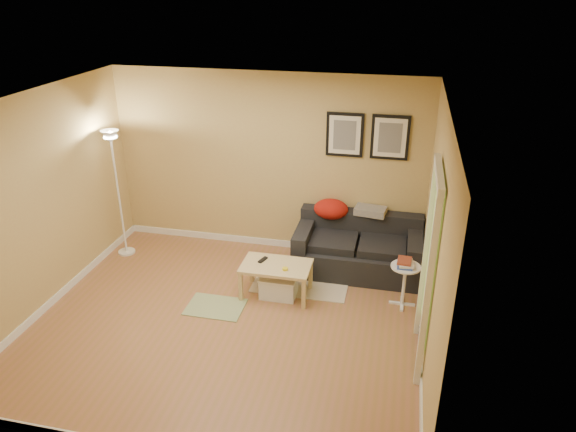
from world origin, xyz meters
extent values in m
plane|color=#9E6344|center=(0.00, 0.00, 0.00)|extent=(4.50, 4.50, 0.00)
plane|color=white|center=(0.00, 0.00, 2.60)|extent=(4.50, 4.50, 0.00)
plane|color=tan|center=(0.00, 2.00, 1.30)|extent=(4.50, 0.00, 4.50)
plane|color=tan|center=(0.00, -2.00, 1.30)|extent=(4.50, 0.00, 4.50)
plane|color=tan|center=(-2.25, 0.00, 1.30)|extent=(0.00, 4.00, 4.00)
plane|color=tan|center=(2.25, 0.00, 1.30)|extent=(0.00, 4.00, 4.00)
cube|color=white|center=(0.00, 1.99, 0.05)|extent=(4.50, 0.02, 0.10)
cube|color=white|center=(-2.24, 0.00, 0.05)|extent=(0.02, 4.00, 0.10)
cube|color=white|center=(2.24, 0.00, 0.05)|extent=(0.02, 4.00, 0.10)
cube|color=beige|center=(0.69, 1.08, 0.01)|extent=(1.25, 0.85, 0.01)
cube|color=#668C4C|center=(-0.24, 0.24, 0.01)|extent=(0.70, 0.50, 0.01)
cube|color=black|center=(0.24, 0.76, 0.45)|extent=(0.10, 0.17, 0.02)
cylinder|color=yellow|center=(0.57, 0.59, 0.45)|extent=(0.07, 0.07, 0.03)
camera|label=1|loc=(1.84, -4.94, 3.76)|focal=33.06mm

